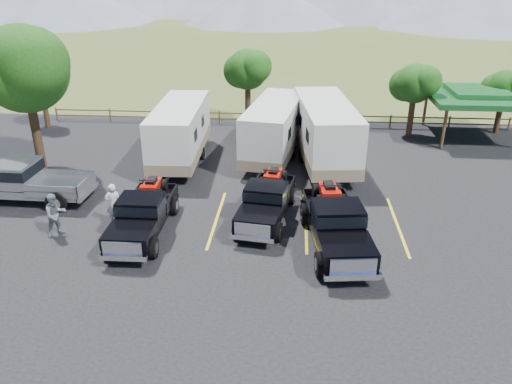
# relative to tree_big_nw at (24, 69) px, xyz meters

# --- Properties ---
(ground) EXTENTS (320.00, 320.00, 0.00)m
(ground) POSITION_rel_tree_big_nw_xyz_m (12.55, -9.03, -5.60)
(ground) COLOR #4B5624
(ground) RESTS_ON ground
(asphalt_lot) EXTENTS (44.00, 34.00, 0.04)m
(asphalt_lot) POSITION_rel_tree_big_nw_xyz_m (12.55, -6.03, -5.58)
(asphalt_lot) COLOR black
(asphalt_lot) RESTS_ON ground
(stall_lines) EXTENTS (12.12, 5.50, 0.01)m
(stall_lines) POSITION_rel_tree_big_nw_xyz_m (12.55, -5.03, -5.55)
(stall_lines) COLOR yellow
(stall_lines) RESTS_ON asphalt_lot
(tree_big_nw) EXTENTS (5.54, 5.18, 7.84)m
(tree_big_nw) POSITION_rel_tree_big_nw_xyz_m (0.00, 0.00, 0.00)
(tree_big_nw) COLOR #322013
(tree_big_nw) RESTS_ON ground
(tree_ne_a) EXTENTS (3.11, 2.92, 4.76)m
(tree_ne_a) POSITION_rel_tree_big_nw_xyz_m (21.52, 7.99, -2.11)
(tree_ne_a) COLOR #322013
(tree_ne_a) RESTS_ON ground
(tree_ne_b) EXTENTS (2.77, 2.59, 4.27)m
(tree_ne_b) POSITION_rel_tree_big_nw_xyz_m (27.52, 8.99, -2.47)
(tree_ne_b) COLOR #322013
(tree_ne_b) RESTS_ON ground
(tree_north) EXTENTS (3.46, 3.24, 5.25)m
(tree_north) POSITION_rel_tree_big_nw_xyz_m (10.52, 9.99, -1.76)
(tree_north) COLOR #322013
(tree_north) RESTS_ON ground
(tree_nw_small) EXTENTS (2.59, 2.43, 3.85)m
(tree_nw_small) POSITION_rel_tree_big_nw_xyz_m (-3.48, 7.99, -2.81)
(tree_nw_small) COLOR #322013
(tree_nw_small) RESTS_ON ground
(rail_fence) EXTENTS (36.12, 0.12, 1.00)m
(rail_fence) POSITION_rel_tree_big_nw_xyz_m (14.55, 9.47, -4.99)
(rail_fence) COLOR brown
(rail_fence) RESTS_ON ground
(pavilion) EXTENTS (6.20, 6.20, 3.22)m
(pavilion) POSITION_rel_tree_big_nw_xyz_m (25.55, 7.97, -2.81)
(pavilion) COLOR brown
(pavilion) RESTS_ON ground
(rig_left) EXTENTS (2.09, 5.80, 1.93)m
(rig_left) POSITION_rel_tree_big_nw_xyz_m (7.68, -6.48, -4.63)
(rig_left) COLOR black
(rig_left) RESTS_ON asphalt_lot
(rig_center) EXTENTS (2.61, 5.83, 1.88)m
(rig_center) POSITION_rel_tree_big_nw_xyz_m (12.78, -4.75, -4.65)
(rig_center) COLOR black
(rig_center) RESTS_ON asphalt_lot
(rig_right) EXTENTS (2.84, 6.50, 2.10)m
(rig_right) POSITION_rel_tree_big_nw_xyz_m (15.67, -6.89, -4.54)
(rig_right) COLOR black
(rig_right) RESTS_ON asphalt_lot
(trailer_left) EXTENTS (2.70, 9.42, 3.27)m
(trailer_left) POSITION_rel_tree_big_nw_xyz_m (7.42, 2.05, -3.84)
(trailer_left) COLOR white
(trailer_left) RESTS_ON asphalt_lot
(trailer_center) EXTENTS (3.57, 9.47, 3.27)m
(trailer_center) POSITION_rel_tree_big_nw_xyz_m (12.74, 2.93, -3.84)
(trailer_center) COLOR white
(trailer_center) RESTS_ON asphalt_lot
(trailer_right) EXTENTS (3.61, 10.22, 3.53)m
(trailer_right) POSITION_rel_tree_big_nw_xyz_m (15.64, 2.20, -3.71)
(trailer_right) COLOR white
(trailer_right) RESTS_ON asphalt_lot
(pickup_silver) EXTENTS (6.67, 2.44, 1.99)m
(pickup_silver) POSITION_rel_tree_big_nw_xyz_m (1.05, -3.87, -4.52)
(pickup_silver) COLOR gray
(pickup_silver) RESTS_ON asphalt_lot
(person_a) EXTENTS (0.80, 0.65, 1.91)m
(person_a) POSITION_rel_tree_big_nw_xyz_m (6.19, -5.86, -4.60)
(person_a) COLOR silver
(person_a) RESTS_ON asphalt_lot
(person_b) EXTENTS (1.14, 1.16, 1.89)m
(person_b) POSITION_rel_tree_big_nw_xyz_m (4.11, -7.01, -4.61)
(person_b) COLOR slate
(person_b) RESTS_ON asphalt_lot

